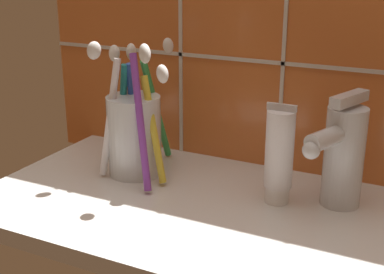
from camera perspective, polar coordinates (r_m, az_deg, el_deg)
name	(u,v)px	position (r cm, az deg, el deg)	size (l,w,h in cm)	color
sink_counter	(226,216)	(61.86, 3.64, -8.43)	(58.47, 29.70, 2.00)	silver
tile_wall_backsplash	(276,21)	(69.56, 8.97, 12.15)	(68.47, 1.72, 42.83)	#C6662D
toothbrush_cup	(135,130)	(69.04, -6.13, 0.78)	(11.51, 15.18, 18.40)	silver
toothpaste_tube	(279,155)	(61.42, 9.28, -1.91)	(3.41, 3.25, 11.82)	white
sink_faucet	(342,153)	(61.85, 15.70, -1.65)	(5.45, 10.35, 13.14)	silver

